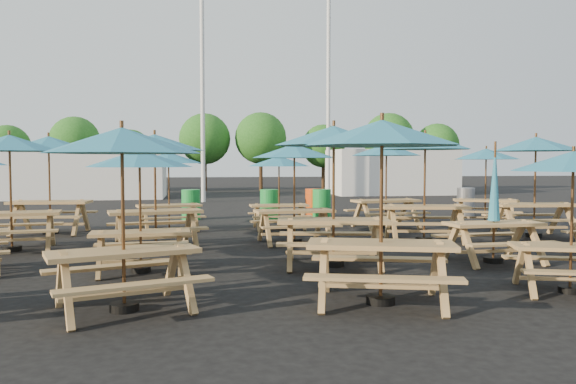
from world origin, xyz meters
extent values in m
plane|color=black|center=(0.00, 0.00, 0.00)|extent=(120.00, 120.00, 0.00)
cube|color=#A57C49|center=(-6.14, -0.21, 0.79)|extent=(2.01, 1.03, 0.06)
cube|color=#A57C49|center=(-6.03, -0.90, 0.48)|extent=(1.94, 0.56, 0.04)
cube|color=#A57C49|center=(-6.25, 0.49, 0.48)|extent=(1.94, 0.56, 0.04)
cylinder|color=black|center=(-6.14, -0.21, 0.05)|extent=(0.38, 0.38, 0.11)
cylinder|color=brown|center=(-6.14, -0.21, 1.23)|extent=(0.05, 0.05, 2.45)
cone|color=teal|center=(-6.14, -0.21, 2.26)|extent=(2.36, 2.36, 0.34)
cube|color=#A57C49|center=(-6.09, 2.73, 0.82)|extent=(2.06, 0.94, 0.07)
cube|color=#A57C49|center=(-6.15, 2.00, 0.50)|extent=(2.02, 0.44, 0.04)
cube|color=#A57C49|center=(-6.03, 3.46, 0.50)|extent=(2.02, 0.44, 0.04)
cylinder|color=black|center=(-6.09, 2.73, 0.06)|extent=(0.40, 0.40, 0.11)
cylinder|color=brown|center=(-6.09, 2.73, 1.28)|extent=(0.05, 0.05, 2.56)
cone|color=teal|center=(-6.09, 2.73, 2.36)|extent=(2.33, 2.33, 0.36)
cube|color=#A57C49|center=(-3.22, -5.49, 0.74)|extent=(1.94, 1.25, 0.06)
cube|color=#A57C49|center=(-3.00, -6.12, 0.45)|extent=(1.79, 0.83, 0.04)
cube|color=#A57C49|center=(-3.43, -4.87, 0.45)|extent=(1.79, 0.83, 0.04)
cylinder|color=black|center=(-3.22, -5.49, 0.05)|extent=(0.36, 0.36, 0.10)
cylinder|color=brown|center=(-3.22, -5.49, 1.15)|extent=(0.04, 0.04, 2.31)
cone|color=teal|center=(-3.22, -5.49, 2.13)|extent=(2.48, 2.48, 0.32)
cube|color=#A57C49|center=(-3.25, -2.99, 0.67)|extent=(1.67, 0.73, 0.05)
cube|color=#A57C49|center=(-3.21, -3.59, 0.41)|extent=(1.64, 0.32, 0.04)
cube|color=#A57C49|center=(-3.28, -2.40, 0.41)|extent=(1.64, 0.32, 0.04)
cylinder|color=black|center=(-3.25, -2.99, 0.05)|extent=(0.33, 0.33, 0.09)
cylinder|color=brown|center=(-3.25, -2.99, 1.04)|extent=(0.04, 0.04, 2.09)
cone|color=teal|center=(-3.25, -2.99, 1.92)|extent=(1.86, 1.86, 0.29)
cube|color=#A57C49|center=(-3.19, -0.33, 0.80)|extent=(2.06, 1.14, 0.06)
cube|color=#A57C49|center=(-3.04, -1.03, 0.49)|extent=(1.96, 0.67, 0.04)
cube|color=#A57C49|center=(-3.34, 0.37, 0.49)|extent=(1.96, 0.67, 0.04)
cylinder|color=black|center=(-3.19, -0.33, 0.05)|extent=(0.39, 0.39, 0.11)
cylinder|color=brown|center=(-3.19, -0.33, 1.24)|extent=(0.05, 0.05, 2.48)
cone|color=teal|center=(-3.19, -0.33, 2.29)|extent=(2.48, 2.48, 0.35)
cube|color=#A57C49|center=(-3.05, 2.78, 0.69)|extent=(1.79, 1.02, 0.06)
cube|color=#A57C49|center=(-2.91, 2.18, 0.42)|extent=(1.69, 0.61, 0.04)
cube|color=#A57C49|center=(-3.19, 3.38, 0.42)|extent=(1.69, 0.61, 0.04)
cylinder|color=black|center=(-3.05, 2.78, 0.05)|extent=(0.34, 0.34, 0.09)
cylinder|color=brown|center=(-3.05, 2.78, 1.08)|extent=(0.04, 0.04, 2.15)
cone|color=teal|center=(-3.05, 2.78, 1.98)|extent=(2.18, 2.18, 0.30)
cube|color=#A57C49|center=(0.06, -5.66, 0.78)|extent=(2.03, 1.24, 0.06)
cube|color=#A57C49|center=(-0.13, -6.33, 0.48)|extent=(1.90, 0.78, 0.04)
cube|color=#A57C49|center=(0.26, -4.99, 0.48)|extent=(1.90, 0.78, 0.04)
cylinder|color=black|center=(0.06, -5.66, 0.05)|extent=(0.38, 0.38, 0.11)
cylinder|color=brown|center=(0.06, -5.66, 1.21)|extent=(0.05, 0.05, 2.43)
cone|color=teal|center=(0.06, -5.66, 2.24)|extent=(2.54, 2.54, 0.34)
cube|color=#A57C49|center=(0.09, -2.95, 0.81)|extent=(2.09, 1.12, 0.07)
cube|color=#A57C49|center=(-0.04, -3.67, 0.49)|extent=(1.99, 0.64, 0.04)
cube|color=#A57C49|center=(0.23, -2.24, 0.49)|extent=(1.99, 0.64, 0.04)
cylinder|color=black|center=(0.09, -2.95, 0.05)|extent=(0.40, 0.40, 0.11)
cylinder|color=brown|center=(0.09, -2.95, 1.26)|extent=(0.05, 0.05, 2.53)
cone|color=teal|center=(0.09, -2.95, 2.33)|extent=(2.49, 2.49, 0.35)
cube|color=#A57C49|center=(-0.10, 0.02, 0.74)|extent=(1.86, 0.86, 0.06)
cube|color=#A57C49|center=(-0.04, -0.64, 0.45)|extent=(1.82, 0.41, 0.04)
cube|color=#A57C49|center=(-0.15, 0.68, 0.45)|extent=(1.82, 0.41, 0.04)
cylinder|color=black|center=(-0.10, 0.02, 0.05)|extent=(0.36, 0.36, 0.10)
cylinder|color=brown|center=(-0.10, 0.02, 1.15)|extent=(0.04, 0.04, 2.30)
cone|color=teal|center=(-0.10, 0.02, 2.12)|extent=(2.11, 2.11, 0.32)
cube|color=#A57C49|center=(-0.05, 2.77, 0.66)|extent=(1.61, 0.64, 0.05)
cube|color=#A57C49|center=(-0.04, 2.18, 0.40)|extent=(1.61, 0.24, 0.04)
cube|color=#A57C49|center=(-0.05, 3.36, 0.40)|extent=(1.61, 0.24, 0.04)
cylinder|color=black|center=(-0.05, 2.77, 0.04)|extent=(0.32, 0.32, 0.09)
cylinder|color=brown|center=(-0.05, 2.77, 1.03)|extent=(0.04, 0.04, 2.06)
cone|color=teal|center=(-0.05, 2.77, 1.89)|extent=(1.75, 1.75, 0.29)
cube|color=#A57C49|center=(2.92, -5.51, 0.65)|extent=(1.70, 1.08, 0.05)
cube|color=#A57C49|center=(3.11, -4.95, 0.40)|extent=(1.58, 0.71, 0.04)
cylinder|color=black|center=(2.92, -5.51, 0.04)|extent=(0.32, 0.32, 0.09)
cylinder|color=brown|center=(2.92, -5.51, 1.02)|extent=(0.04, 0.04, 2.03)
cone|color=teal|center=(2.92, -5.51, 1.87)|extent=(2.16, 2.16, 0.28)
cube|color=#A57C49|center=(3.11, -3.08, 0.72)|extent=(1.79, 0.77, 0.06)
cube|color=#A57C49|center=(3.14, -3.72, 0.44)|extent=(1.76, 0.33, 0.04)
cube|color=#A57C49|center=(3.08, -2.44, 0.44)|extent=(1.76, 0.33, 0.04)
cylinder|color=black|center=(3.11, -3.08, 0.05)|extent=(0.35, 0.35, 0.10)
cylinder|color=brown|center=(3.11, -3.08, 1.12)|extent=(0.04, 0.04, 2.24)
cone|color=teal|center=(3.11, -3.08, 1.51)|extent=(0.21, 0.21, 1.46)
cube|color=#A57C49|center=(2.96, -0.24, 0.82)|extent=(2.09, 1.09, 0.07)
cube|color=#A57C49|center=(2.83, -0.96, 0.50)|extent=(2.00, 0.60, 0.04)
cube|color=#A57C49|center=(3.08, 0.48, 0.50)|extent=(2.00, 0.60, 0.04)
cylinder|color=black|center=(2.96, -0.24, 0.06)|extent=(0.40, 0.40, 0.11)
cylinder|color=brown|center=(2.96, -0.24, 1.27)|extent=(0.05, 0.05, 2.54)
cone|color=teal|center=(2.96, -0.24, 2.34)|extent=(2.47, 2.47, 0.35)
cube|color=#A57C49|center=(2.98, 2.52, 0.77)|extent=(1.97, 1.02, 0.06)
cube|color=#A57C49|center=(3.08, 1.84, 0.47)|extent=(1.90, 0.55, 0.04)
cube|color=#A57C49|center=(2.87, 3.20, 0.47)|extent=(1.90, 0.55, 0.04)
cylinder|color=black|center=(2.98, 2.52, 0.05)|extent=(0.38, 0.38, 0.10)
cylinder|color=brown|center=(2.98, 2.52, 1.20)|extent=(0.05, 0.05, 2.40)
cone|color=teal|center=(2.98, 2.52, 2.22)|extent=(2.32, 2.32, 0.33)
cube|color=#A57C49|center=(5.96, 0.05, 0.81)|extent=(2.03, 0.94, 0.07)
cube|color=#A57C49|center=(5.90, -0.67, 0.49)|extent=(1.98, 0.45, 0.04)
cube|color=#A57C49|center=(6.03, 0.77, 0.49)|extent=(1.98, 0.45, 0.04)
cylinder|color=black|center=(5.96, 0.05, 0.05)|extent=(0.39, 0.39, 0.11)
cylinder|color=brown|center=(5.96, 0.05, 1.26)|extent=(0.05, 0.05, 2.51)
cone|color=teal|center=(5.96, 0.05, 2.31)|extent=(2.30, 2.30, 0.35)
cube|color=#A57C49|center=(6.13, 2.76, 0.74)|extent=(1.92, 1.26, 0.06)
cube|color=#A57C49|center=(5.91, 2.14, 0.45)|extent=(1.77, 0.84, 0.04)
cube|color=#A57C49|center=(6.36, 3.38, 0.45)|extent=(1.77, 0.84, 0.04)
cylinder|color=black|center=(6.13, 2.76, 0.05)|extent=(0.36, 0.36, 0.10)
cylinder|color=brown|center=(6.13, 2.76, 1.14)|extent=(0.04, 0.04, 2.29)
cone|color=teal|center=(6.13, 2.76, 2.11)|extent=(2.47, 2.47, 0.32)
cylinder|color=#198A33|center=(-2.50, 5.84, 0.49)|extent=(0.61, 0.61, 0.97)
cylinder|color=#198A33|center=(0.04, 5.54, 0.49)|extent=(0.61, 0.61, 0.97)
cylinder|color=#D3410C|center=(1.59, 5.75, 0.49)|extent=(0.61, 0.61, 0.97)
cylinder|color=#198A33|center=(1.77, 5.43, 0.49)|extent=(0.61, 0.61, 0.97)
cylinder|color=gray|center=(6.95, 5.59, 0.49)|extent=(0.61, 0.61, 0.97)
cylinder|color=silver|center=(-2.00, 14.00, 6.00)|extent=(0.20, 0.20, 12.00)
cylinder|color=silver|center=(4.50, 16.00, 6.00)|extent=(0.20, 0.20, 12.00)
cube|color=silver|center=(-8.00, 18.00, 1.40)|extent=(8.00, 4.00, 2.80)
cube|color=silver|center=(9.00, 19.00, 1.30)|extent=(7.00, 4.00, 2.60)
cylinder|color=#382314|center=(-14.07, 25.25, 0.96)|extent=(0.24, 0.24, 1.92)
sphere|color=#1E5919|center=(-14.07, 25.25, 2.84)|extent=(2.80, 2.80, 2.80)
cylinder|color=#382314|center=(-9.74, 23.90, 1.07)|extent=(0.24, 0.24, 2.14)
sphere|color=#1E5919|center=(-9.74, 23.90, 3.16)|extent=(3.11, 3.11, 3.11)
cylinder|color=#382314|center=(-6.39, 23.65, 0.89)|extent=(0.24, 0.24, 1.78)
sphere|color=#1E5919|center=(-6.39, 23.65, 2.63)|extent=(2.59, 2.59, 2.59)
cylinder|color=#382314|center=(-1.75, 24.72, 1.16)|extent=(0.24, 0.24, 2.31)
sphere|color=#1E5919|center=(-1.75, 24.72, 3.41)|extent=(3.36, 3.36, 3.36)
cylinder|color=#382314|center=(1.90, 24.26, 1.17)|extent=(0.24, 0.24, 2.35)
sphere|color=#1E5919|center=(1.90, 24.26, 3.47)|extent=(3.41, 3.41, 3.41)
cylinder|color=#382314|center=(6.22, 24.67, 1.01)|extent=(0.24, 0.24, 2.02)
sphere|color=#1E5919|center=(6.22, 24.67, 2.98)|extent=(2.94, 2.94, 2.94)
cylinder|color=#382314|center=(10.23, 22.90, 1.16)|extent=(0.24, 0.24, 2.32)
sphere|color=#1E5919|center=(10.23, 22.90, 3.43)|extent=(3.38, 3.38, 3.38)
cylinder|color=#382314|center=(13.63, 22.92, 1.02)|extent=(0.24, 0.24, 2.03)
sphere|color=#1E5919|center=(13.63, 22.92, 3.00)|extent=(2.95, 2.95, 2.95)
camera|label=1|loc=(-2.31, -12.65, 1.85)|focal=35.00mm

